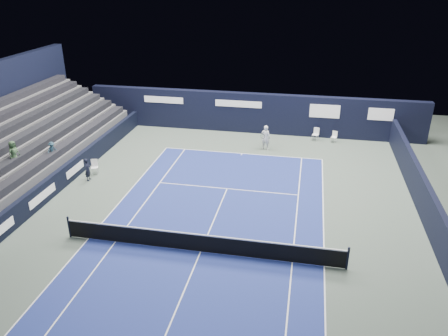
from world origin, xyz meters
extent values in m
plane|color=#48554B|center=(0.00, 2.00, 0.00)|extent=(48.00, 48.00, 0.00)
cube|color=navy|center=(0.00, 0.00, 0.00)|extent=(10.97, 23.77, 0.01)
cube|color=black|center=(10.50, 6.00, 0.90)|extent=(0.30, 22.00, 1.80)
cube|color=silver|center=(4.97, 15.51, 0.44)|extent=(0.53, 0.52, 0.04)
cube|color=silver|center=(5.03, 15.70, 0.71)|extent=(0.41, 0.17, 0.50)
cylinder|color=silver|center=(5.19, 15.62, 0.22)|extent=(0.02, 0.02, 0.44)
cylinder|color=silver|center=(4.85, 15.74, 0.22)|extent=(0.02, 0.02, 0.44)
cylinder|color=silver|center=(5.08, 15.29, 0.22)|extent=(0.02, 0.02, 0.44)
cylinder|color=silver|center=(4.74, 15.41, 0.22)|extent=(0.02, 0.02, 0.44)
cube|color=white|center=(5.04, 15.71, 0.79)|extent=(0.35, 0.19, 0.32)
cube|color=white|center=(6.31, 15.37, 0.39)|extent=(0.47, 0.46, 0.04)
cube|color=white|center=(6.37, 15.53, 0.62)|extent=(0.36, 0.16, 0.44)
cylinder|color=white|center=(6.52, 15.46, 0.19)|extent=(0.02, 0.02, 0.39)
cylinder|color=white|center=(6.22, 15.57, 0.19)|extent=(0.02, 0.02, 0.39)
cylinder|color=white|center=(6.41, 15.18, 0.19)|extent=(0.02, 0.02, 0.39)
cylinder|color=white|center=(6.11, 15.29, 0.19)|extent=(0.02, 0.02, 0.39)
cube|color=white|center=(-8.50, 6.83, 0.43)|extent=(0.51, 0.50, 0.04)
cube|color=white|center=(-8.56, 7.01, 0.68)|extent=(0.39, 0.16, 0.48)
cylinder|color=white|center=(-8.39, 7.05, 0.21)|extent=(0.02, 0.02, 0.43)
cylinder|color=white|center=(-8.72, 6.94, 0.21)|extent=(0.02, 0.02, 0.43)
cylinder|color=white|center=(-8.29, 6.73, 0.21)|extent=(0.02, 0.02, 0.43)
cylinder|color=white|center=(-8.62, 6.62, 0.21)|extent=(0.02, 0.02, 0.43)
imported|color=black|center=(-8.45, 5.92, 0.70)|extent=(0.38, 0.54, 1.40)
cube|color=white|center=(0.00, 11.88, 0.01)|extent=(10.97, 0.06, 0.00)
cube|color=white|center=(5.49, 0.00, 0.01)|extent=(0.06, 23.77, 0.00)
cube|color=white|center=(-5.49, 0.00, 0.01)|extent=(0.06, 23.77, 0.00)
cube|color=white|center=(4.12, 0.00, 0.01)|extent=(0.06, 23.77, 0.00)
cube|color=white|center=(-4.12, 0.00, 0.01)|extent=(0.06, 23.77, 0.00)
cube|color=white|center=(0.00, 6.40, 0.01)|extent=(8.23, 0.06, 0.00)
cube|color=white|center=(0.00, 0.00, 0.01)|extent=(0.06, 12.80, 0.00)
cube|color=white|center=(0.00, 11.73, 0.01)|extent=(0.06, 0.30, 0.00)
cylinder|color=black|center=(6.40, 0.00, 0.55)|extent=(0.10, 0.10, 1.10)
cylinder|color=black|center=(-6.40, 0.00, 0.55)|extent=(0.10, 0.10, 1.10)
cube|color=black|center=(0.00, 0.00, 0.46)|extent=(12.80, 0.03, 0.86)
cube|color=white|center=(0.00, 0.00, 0.91)|extent=(12.80, 0.05, 0.06)
cube|color=black|center=(0.00, 16.50, 1.55)|extent=(26.00, 0.60, 3.10)
cube|color=silver|center=(-7.00, 16.18, 2.30)|extent=(3.20, 0.02, 0.50)
cube|color=silver|center=(-1.00, 16.18, 2.30)|extent=(3.60, 0.02, 0.50)
cube|color=silver|center=(5.50, 16.18, 2.10)|extent=(2.20, 0.02, 1.00)
cube|color=silver|center=(9.50, 16.18, 2.10)|extent=(1.80, 0.02, 0.90)
cube|color=black|center=(-9.50, 6.00, 0.60)|extent=(0.30, 22.00, 1.20)
cube|color=silver|center=(-9.33, -1.00, 0.60)|extent=(0.02, 2.00, 0.45)
cube|color=silver|center=(-9.33, 2.50, 0.60)|extent=(0.02, 2.40, 0.45)
cube|color=silver|center=(-9.33, 6.00, 0.60)|extent=(0.02, 2.00, 0.45)
cube|color=#454547|center=(-10.10, 7.00, 0.82)|extent=(0.90, 16.00, 1.65)
cube|color=#555558|center=(-11.00, 7.00, 1.05)|extent=(0.90, 16.00, 2.10)
cube|color=#4F4F51|center=(-11.90, 7.00, 1.27)|extent=(0.90, 16.00, 2.55)
cube|color=#4F4F52|center=(-12.80, 7.00, 1.50)|extent=(0.90, 16.00, 3.00)
cube|color=#525154|center=(-13.70, 7.00, 1.73)|extent=(0.90, 16.00, 3.45)
cube|color=#555558|center=(-14.60, 7.00, 1.95)|extent=(0.90, 16.00, 3.90)
cube|color=black|center=(-10.10, 7.00, 1.85)|extent=(0.63, 15.20, 0.40)
cube|color=black|center=(-11.00, 7.00, 2.30)|extent=(0.63, 15.20, 0.40)
cube|color=black|center=(-11.90, 7.00, 2.75)|extent=(0.63, 15.20, 0.40)
cube|color=black|center=(-12.80, 7.00, 3.20)|extent=(0.63, 15.20, 0.40)
cube|color=black|center=(-13.70, 7.00, 3.65)|extent=(0.63, 15.20, 0.40)
imported|color=#203B4C|center=(-10.10, 5.18, 2.14)|extent=(0.57, 0.72, 0.98)
imported|color=#375734|center=(-11.00, 3.08, 2.75)|extent=(0.51, 0.69, 1.29)
imported|color=silver|center=(1.50, 13.03, 0.89)|extent=(0.73, 0.56, 1.77)
cylinder|color=black|center=(1.35, 12.73, 1.05)|extent=(0.03, 0.29, 0.13)
torus|color=black|center=(1.35, 12.48, 1.15)|extent=(0.30, 0.13, 0.29)
camera|label=1|loc=(4.23, -15.89, 11.60)|focal=35.00mm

